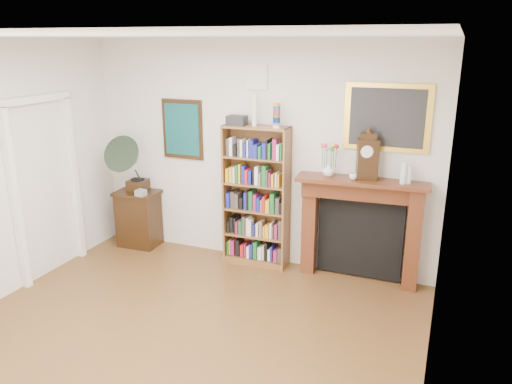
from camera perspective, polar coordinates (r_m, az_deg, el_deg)
room at (r=4.13m, az=-12.80°, el=-2.93°), size 4.51×5.01×2.81m
door_casing at (r=6.43m, az=-23.01°, el=2.02°), size 0.08×1.02×2.17m
teal_poster at (r=6.64m, az=-8.40°, el=7.09°), size 0.58×0.04×0.78m
small_picture at (r=6.10m, az=0.11°, el=13.02°), size 0.26×0.04×0.30m
gilt_painting at (r=5.75m, az=14.75°, el=8.21°), size 0.95×0.04×0.75m
bookshelf at (r=6.19m, az=-0.01°, el=0.33°), size 0.83×0.32×2.05m
side_cabinet at (r=7.13m, az=-13.26°, el=-2.96°), size 0.59×0.44×0.78m
fireplace at (r=5.99m, az=11.87°, el=-3.14°), size 1.51×0.47×1.26m
gramophone at (r=6.83m, az=-14.21°, el=3.52°), size 0.56×0.66×0.81m
cd_stack at (r=6.80m, az=-13.02°, el=-0.09°), size 0.13×0.13×0.08m
mantel_clock at (r=5.71m, az=12.62°, el=3.88°), size 0.26×0.20×0.54m
flower_vase at (r=5.83m, az=8.29°, el=2.56°), size 0.17×0.17×0.15m
teacup at (r=5.74m, az=11.08°, el=1.78°), size 0.12×0.12×0.08m
bottle_left at (r=5.68m, az=16.53°, el=2.07°), size 0.07×0.07×0.24m
bottle_right at (r=5.71m, az=17.07°, el=1.89°), size 0.06×0.06×0.20m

